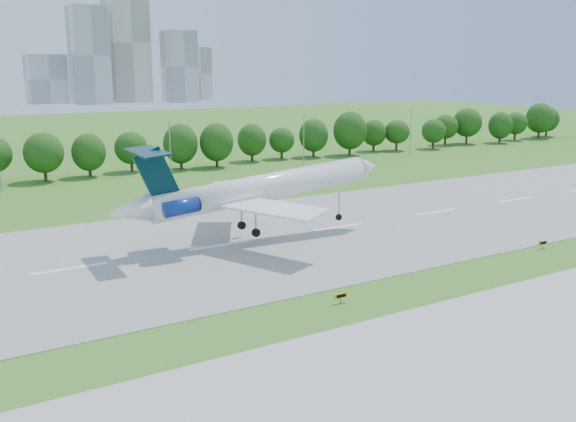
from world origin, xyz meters
name	(u,v)px	position (x,y,z in m)	size (l,w,h in m)	color
ground	(323,302)	(0.00, 0.00, 0.00)	(600.00, 600.00, 0.00)	#3B6C1C
runway	(220,246)	(0.00, 25.00, 0.04)	(400.00, 45.00, 0.08)	gray
taxiway	(448,370)	(0.00, -18.00, 0.04)	(400.00, 23.00, 0.08)	#ADADA8
tree_line	(90,149)	(0.00, 92.00, 6.19)	(288.40, 8.40, 10.40)	#382314
light_poles	(90,154)	(-2.50, 82.00, 6.34)	(175.90, 0.25, 12.19)	gray
skyline	(122,57)	(100.16, 390.61, 30.46)	(127.00, 52.00, 80.00)	#B2B2B7
airliner	(249,190)	(4.65, 25.09, 7.39)	(41.12, 29.82, 12.95)	white
taxi_sign_centre	(341,296)	(1.42, -1.23, 0.79)	(1.53, 0.21, 1.07)	gray
taxi_sign_right	(543,243)	(36.67, 1.30, 0.80)	(1.55, 0.28, 1.09)	gray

